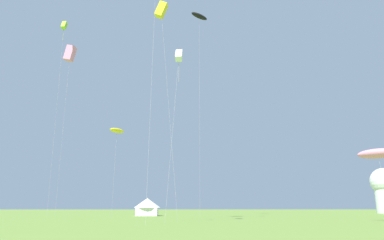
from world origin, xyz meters
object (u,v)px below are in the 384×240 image
(festival_tent_right, at_px, (147,206))
(kite_black_parafoil, at_px, (199,16))
(kite_lime_box, at_px, (64,26))
(kite_white_box, at_px, (179,56))
(kite_yellow_parafoil, at_px, (117,131))
(kite_yellow_box, at_px, (161,10))
(kite_pink_box, at_px, (70,54))
(kite_pink_parafoil, at_px, (378,154))

(festival_tent_right, bearing_deg, kite_black_parafoil, -31.38)
(kite_lime_box, distance_m, festival_tent_right, 35.98)
(kite_lime_box, height_order, kite_white_box, kite_lime_box)
(kite_yellow_parafoil, height_order, kite_yellow_box, kite_yellow_box)
(festival_tent_right, bearing_deg, kite_pink_box, -172.71)
(kite_white_box, height_order, kite_pink_box, kite_pink_box)
(kite_pink_box, bearing_deg, kite_yellow_parafoil, -17.06)
(kite_yellow_box, height_order, festival_tent_right, kite_yellow_box)
(kite_yellow_parafoil, height_order, kite_pink_parafoil, kite_yellow_parafoil)
(kite_white_box, height_order, kite_black_parafoil, kite_black_parafoil)
(kite_pink_parafoil, bearing_deg, kite_yellow_parafoil, 145.83)
(kite_lime_box, xyz_separation_m, kite_pink_parafoil, (42.82, -21.71, -26.45))
(kite_pink_parafoil, distance_m, kite_white_box, 24.18)
(kite_black_parafoil, xyz_separation_m, festival_tent_right, (-9.08, 5.54, -34.31))
(kite_black_parafoil, height_order, kite_pink_box, kite_black_parafoil)
(kite_lime_box, distance_m, kite_pink_parafoil, 54.81)
(kite_lime_box, bearing_deg, kite_black_parafoil, -0.71)
(kite_pink_parafoil, relative_size, kite_yellow_box, 0.28)
(kite_pink_parafoil, height_order, festival_tent_right, kite_pink_parafoil)
(kite_pink_box, distance_m, festival_tent_right, 32.00)
(kite_yellow_parafoil, distance_m, festival_tent_right, 14.43)
(kite_black_parafoil, bearing_deg, kite_lime_box, 179.29)
(kite_black_parafoil, relative_size, festival_tent_right, 7.86)
(kite_yellow_box, bearing_deg, festival_tent_right, 97.80)
(kite_lime_box, relative_size, kite_yellow_box, 1.23)
(kite_pink_box, bearing_deg, kite_black_parafoil, -8.38)
(festival_tent_right, bearing_deg, kite_pink_parafoil, -44.81)
(kite_yellow_parafoil, bearing_deg, kite_yellow_box, -64.52)
(kite_pink_parafoil, bearing_deg, kite_yellow_box, 168.71)
(kite_black_parafoil, relative_size, kite_pink_box, 1.17)
(kite_lime_box, height_order, kite_yellow_parafoil, kite_lime_box)
(kite_pink_box, bearing_deg, kite_lime_box, -97.62)
(kite_lime_box, relative_size, kite_black_parafoil, 0.94)
(kite_black_parafoil, distance_m, kite_yellow_box, 19.83)
(kite_lime_box, height_order, kite_yellow_box, kite_lime_box)
(kite_white_box, height_order, kite_yellow_box, kite_yellow_box)
(kite_yellow_box, bearing_deg, kite_pink_parafoil, -11.29)
(kite_pink_parafoil, xyz_separation_m, festival_tent_right, (-27.11, 26.94, -5.49))
(kite_pink_parafoil, distance_m, festival_tent_right, 38.61)
(kite_white_box, relative_size, kite_black_parafoil, 0.51)
(kite_pink_parafoil, relative_size, kite_pink_box, 0.25)
(kite_lime_box, xyz_separation_m, kite_black_parafoil, (24.78, -0.31, 2.36))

